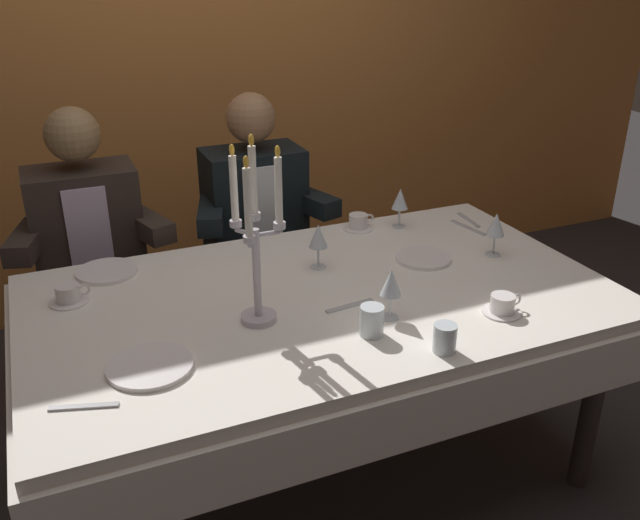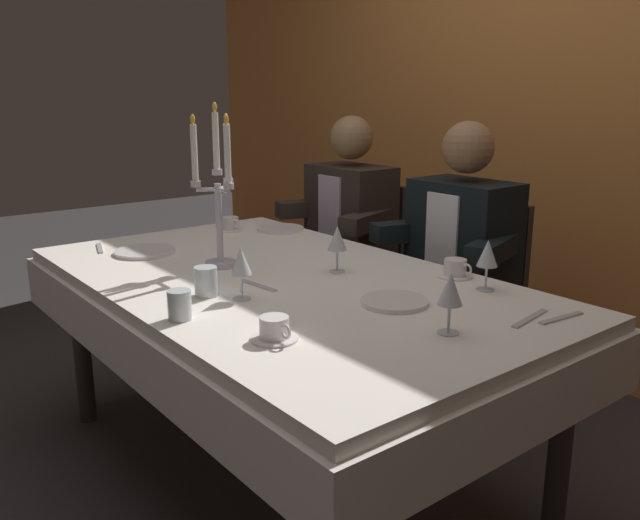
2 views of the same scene
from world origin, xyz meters
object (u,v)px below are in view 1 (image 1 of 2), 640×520
object	(u,v)px
dinner_plate_2	(150,366)
water_tumbler_1	(372,321)
wine_glass_0	(318,238)
coffee_cup_1	(69,295)
coffee_cup_2	(503,305)
coffee_cup_0	(359,222)
wine_glass_1	(496,226)
dinner_plate_0	(423,258)
wine_glass_2	(400,200)
candelabra	(256,243)
dining_table	(322,324)
seated_diner_0	(87,231)
water_tumbler_0	(445,338)
wine_glass_3	(391,284)
seated_diner_1	(254,208)
dinner_plate_1	(107,271)

from	to	relation	value
dinner_plate_2	water_tumbler_1	world-z (taller)	water_tumbler_1
wine_glass_0	coffee_cup_1	distance (m)	0.85
coffee_cup_2	coffee_cup_0	bearing A→B (deg)	96.81
wine_glass_0	wine_glass_1	bearing A→B (deg)	-13.65
dinner_plate_0	wine_glass_0	bearing A→B (deg)	166.22
coffee_cup_1	coffee_cup_2	distance (m)	1.37
wine_glass_0	wine_glass_2	bearing A→B (deg)	26.90
wine_glass_2	coffee_cup_0	size ratio (longest dim) A/B	1.24
wine_glass_1	wine_glass_2	distance (m)	0.43
coffee_cup_1	wine_glass_0	bearing A→B (deg)	-4.90
candelabra	dinner_plate_0	size ratio (longest dim) A/B	2.86
dining_table	dinner_plate_0	size ratio (longest dim) A/B	9.60
dining_table	water_tumbler_1	xyz separation A→B (m)	(0.03, -0.30, 0.16)
coffee_cup_0	seated_diner_0	world-z (taller)	seated_diner_0
dining_table	water_tumbler_0	distance (m)	0.52
wine_glass_2	seated_diner_0	xyz separation A→B (m)	(-1.18, 0.46, -0.12)
candelabra	water_tumbler_1	bearing A→B (deg)	-37.26
wine_glass_0	coffee_cup_0	distance (m)	0.42
water_tumbler_0	wine_glass_2	bearing A→B (deg)	68.27
wine_glass_3	seated_diner_1	size ratio (longest dim) A/B	0.13
dinner_plate_0	dinner_plate_1	size ratio (longest dim) A/B	0.96
dinner_plate_1	coffee_cup_1	xyz separation A→B (m)	(-0.14, -0.18, 0.02)
wine_glass_3	seated_diner_0	xyz separation A→B (m)	(-0.78, 1.12, -0.12)
dinner_plate_0	dinner_plate_1	distance (m)	1.13
dinner_plate_1	wine_glass_3	distance (m)	1.02
dining_table	water_tumbler_0	bearing A→B (deg)	-69.54
dining_table	candelabra	xyz separation A→B (m)	(-0.25, -0.09, 0.38)
water_tumbler_0	coffee_cup_2	size ratio (longest dim) A/B	0.64
candelabra	coffee_cup_2	size ratio (longest dim) A/B	4.38
dinner_plate_0	wine_glass_2	size ratio (longest dim) A/B	1.23
dinner_plate_1	wine_glass_3	bearing A→B (deg)	-41.63
dining_table	wine_glass_3	size ratio (longest dim) A/B	11.83
candelabra	seated_diner_1	bearing A→B (deg)	72.58
coffee_cup_0	coffee_cup_2	bearing A→B (deg)	-83.19
dinner_plate_1	coffee_cup_0	bearing A→B (deg)	1.73
dinner_plate_2	water_tumbler_1	size ratio (longest dim) A/B	2.55
wine_glass_3	coffee_cup_1	size ratio (longest dim) A/B	1.24
dining_table	dinner_plate_1	distance (m)	0.78
seated_diner_0	coffee_cup_0	bearing A→B (deg)	-22.31
wine_glass_2	coffee_cup_0	xyz separation A→B (m)	(-0.16, 0.05, -0.09)
dining_table	seated_diner_0	size ratio (longest dim) A/B	1.56
dinner_plate_0	dinner_plate_2	size ratio (longest dim) A/B	0.86
wine_glass_3	dinner_plate_0	bearing A→B (deg)	46.00
water_tumbler_1	wine_glass_2	bearing A→B (deg)	55.43
wine_glass_3	coffee_cup_0	bearing A→B (deg)	71.16
wine_glass_0	dinner_plate_0	bearing A→B (deg)	-13.78
wine_glass_0	wine_glass_1	distance (m)	0.66
water_tumbler_0	seated_diner_0	bearing A→B (deg)	121.47
dinner_plate_1	water_tumbler_0	xyz separation A→B (m)	(0.80, -0.90, 0.03)
dining_table	wine_glass_0	bearing A→B (deg)	70.18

